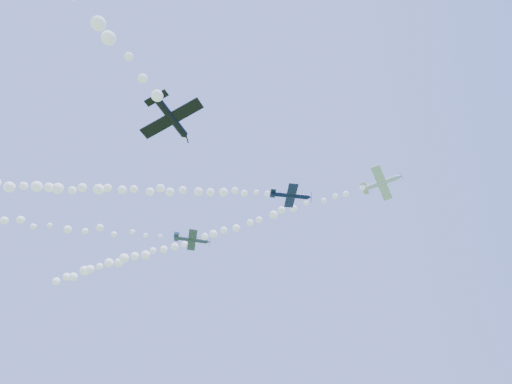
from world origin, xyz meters
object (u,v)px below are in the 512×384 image
(plane_navy, at_px, (291,195))
(plane_grey, at_px, (192,240))
(plane_white, at_px, (381,183))
(plane_black, at_px, (171,118))

(plane_navy, distance_m, plane_grey, 19.97)
(plane_white, bearing_deg, plane_grey, -154.29)
(plane_grey, relative_size, plane_black, 0.87)
(plane_white, xyz_separation_m, plane_grey, (-32.68, -9.72, -12.07))
(plane_white, height_order, plane_grey, plane_white)
(plane_black, bearing_deg, plane_navy, -5.24)
(plane_white, distance_m, plane_grey, 36.16)
(plane_grey, xyz_separation_m, plane_black, (9.80, -26.85, -2.16))
(plane_white, distance_m, plane_navy, 17.01)
(plane_white, relative_size, plane_black, 1.07)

